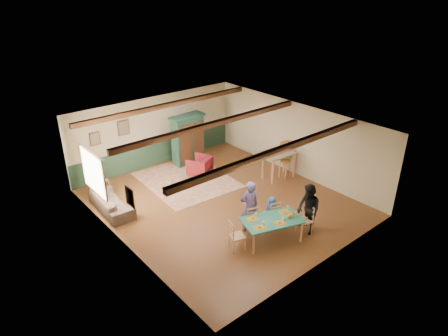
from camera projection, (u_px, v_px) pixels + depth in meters
floor at (222, 202)px, 13.10m from camera, size 8.00×8.00×0.00m
wall_back at (155, 131)px, 15.28m from camera, size 7.00×0.02×2.70m
wall_left at (120, 202)px, 10.49m from camera, size 0.02×8.00×2.70m
wall_right at (296, 139)px, 14.54m from camera, size 0.02×8.00×2.70m
ceiling at (222, 124)px, 11.93m from camera, size 7.00×8.00×0.02m
wainscot_back at (157, 153)px, 15.65m from camera, size 6.95×0.03×0.90m
ceiling_beam_front at (278, 150)px, 10.38m from camera, size 6.95×0.16×0.16m
ceiling_beam_mid at (214, 124)px, 12.24m from camera, size 6.95×0.16×0.16m
ceiling_beam_back at (168, 105)px, 14.04m from camera, size 6.95×0.16×0.16m
window_left at (93, 173)px, 11.59m from camera, size 0.06×1.60×1.30m
picture_left_wall at (130, 197)px, 9.92m from camera, size 0.04×0.42×0.52m
picture_back_a at (124, 128)px, 14.31m from camera, size 0.45×0.04×0.55m
picture_back_b at (95, 139)px, 13.74m from camera, size 0.38×0.04×0.48m
dining_table at (272, 230)px, 11.08m from camera, size 1.84×1.38×0.68m
dining_chair_far_left at (250, 218)px, 11.46m from camera, size 0.49×0.50×0.87m
dining_chair_far_right at (272, 213)px, 11.71m from camera, size 0.49×0.50×0.87m
dining_chair_end_left at (237, 235)px, 10.69m from camera, size 0.50×0.49×0.87m
dining_chair_end_right at (305, 220)px, 11.38m from camera, size 0.50×0.49×0.87m
person_man at (249, 206)px, 11.37m from camera, size 0.66×0.54×1.57m
person_woman at (308, 209)px, 11.28m from camera, size 0.77×0.87×1.50m
person_child at (271, 211)px, 11.76m from camera, size 0.52×0.42×0.92m
cat at (290, 215)px, 10.98m from camera, size 0.35×0.22×0.16m
place_setting_near_left at (260, 226)px, 10.55m from camera, size 0.43×0.37×0.11m
place_setting_near_center at (279, 221)px, 10.74m from camera, size 0.43×0.37×0.11m
place_setting_far_left at (252, 217)px, 10.93m from camera, size 0.43×0.37×0.11m
place_setting_far_right at (284, 210)px, 11.26m from camera, size 0.43×0.37×0.11m
area_rug at (186, 180)px, 14.55m from camera, size 3.07×3.57×0.01m
armoire at (188, 139)px, 15.53m from camera, size 1.40×0.60×1.95m
armchair at (200, 166)px, 14.78m from camera, size 1.05×1.06×0.73m
sofa at (111, 203)px, 12.53m from camera, size 0.84×1.97×0.57m
end_table at (100, 188)px, 13.35m from camera, size 0.54×0.54×0.59m
table_lamp at (98, 173)px, 13.11m from camera, size 0.33×0.33×0.54m
counter_table at (279, 166)px, 14.50m from camera, size 1.24×0.80×0.98m
bar_stool_left at (285, 164)px, 14.51m from camera, size 0.41×0.45×1.07m
bar_stool_right at (287, 158)px, 14.75m from camera, size 0.47×0.52×1.25m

